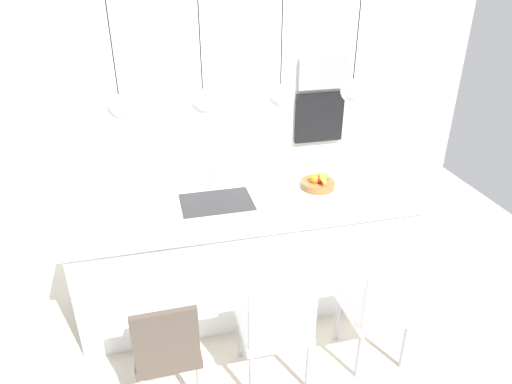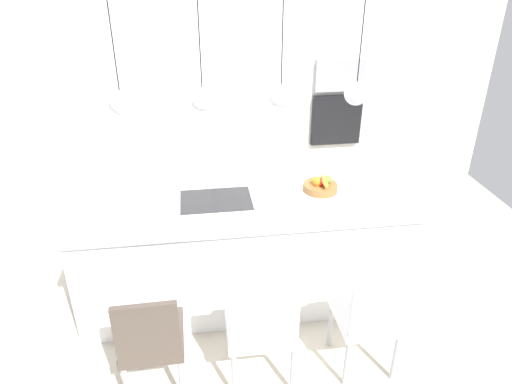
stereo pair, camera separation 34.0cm
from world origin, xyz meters
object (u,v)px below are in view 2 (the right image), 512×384
(microwave, at_px, (340,75))
(oven, at_px, (336,120))
(chair_near, at_px, (151,338))
(chair_far, at_px, (369,316))
(fruit_bowl, at_px, (321,186))
(chair_middle, at_px, (261,326))

(microwave, bearing_deg, oven, 0.00)
(chair_near, relative_size, chair_far, 1.00)
(oven, bearing_deg, fruit_bowl, -110.97)
(microwave, height_order, chair_middle, microwave)
(chair_middle, bearing_deg, chair_near, 179.89)
(microwave, distance_m, chair_middle, 3.00)
(chair_middle, height_order, chair_far, chair_middle)
(fruit_bowl, bearing_deg, chair_far, -83.69)
(microwave, height_order, oven, microwave)
(oven, bearing_deg, chair_middle, -115.86)
(fruit_bowl, relative_size, oven, 0.50)
(chair_near, bearing_deg, microwave, 52.41)
(fruit_bowl, bearing_deg, microwave, 69.03)
(oven, xyz_separation_m, chair_near, (-1.95, -2.53, -0.53))
(chair_near, distance_m, chair_middle, 0.72)
(chair_far, bearing_deg, microwave, 79.28)
(fruit_bowl, height_order, chair_far, fruit_bowl)
(oven, relative_size, chair_middle, 0.62)
(chair_near, bearing_deg, chair_middle, -0.11)
(chair_near, xyz_separation_m, chair_far, (1.47, 0.00, -0.00))
(oven, bearing_deg, chair_far, -100.72)
(fruit_bowl, relative_size, chair_near, 0.32)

